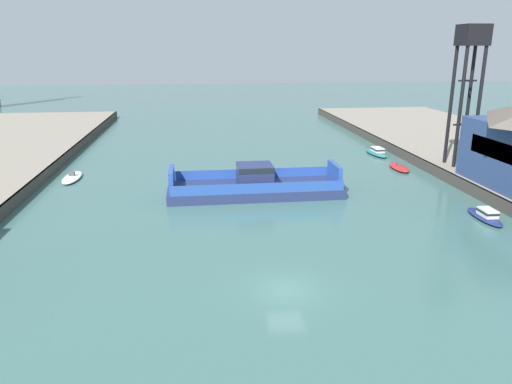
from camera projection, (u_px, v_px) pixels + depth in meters
The scene contains 7 objects.
ground_plane at pixel (286, 290), 33.32m from camera, with size 400.00×400.00×0.00m, color #3D6660.
chain_ferry at pixel (255, 185), 54.74m from camera, with size 19.56×6.72×3.51m.
moored_boat_near_right at pixel (486, 215), 46.90m from camera, with size 1.92×5.65×1.17m.
moored_boat_mid_left at pixel (377, 152), 75.34m from camera, with size 2.33×6.66×1.22m.
moored_boat_mid_right at pixel (72, 177), 61.32m from camera, with size 2.03×6.45×0.97m.
moored_boat_far_left at pixel (399, 167), 66.50m from camera, with size 2.31×5.79×1.02m.
crane_tower at pixel (470, 59), 59.45m from camera, with size 3.12×3.12×17.35m.
Camera 1 is at (-5.69, -29.52, 16.03)m, focal length 33.97 mm.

